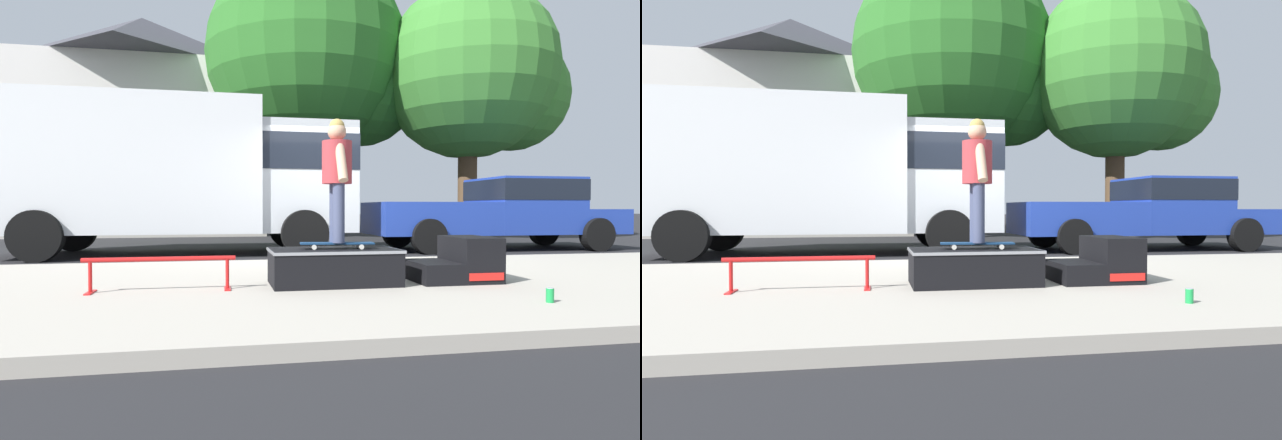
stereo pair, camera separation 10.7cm
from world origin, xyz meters
TOP-DOWN VIEW (x-y plane):
  - ground_plane at (0.00, 0.00)m, footprint 140.00×140.00m
  - sidewalk_slab at (0.00, -3.00)m, footprint 50.00×5.00m
  - skate_box at (-0.97, -3.24)m, footprint 1.35×0.76m
  - kicker_ramp at (0.46, -3.24)m, footprint 0.89×0.75m
  - grind_rail at (-2.72, -3.34)m, footprint 1.44×0.28m
  - skateboard at (-0.93, -3.24)m, footprint 0.80×0.28m
  - skater_kid at (-0.93, -3.24)m, footprint 0.32×0.67m
  - soda_can at (0.62, -4.62)m, footprint 0.07×0.07m
  - box_truck at (-2.90, 2.20)m, footprint 6.91×2.63m
  - pickup_truck_blue at (4.10, 2.06)m, footprint 5.70×2.09m
  - street_tree_main at (0.85, 7.18)m, footprint 6.80×6.18m
  - street_tree_neighbour at (5.43, 5.65)m, footprint 5.68×5.16m
  - house_behind at (-5.14, 12.49)m, footprint 9.54×8.23m

SIDE VIEW (x-z plane):
  - ground_plane at x=0.00m, z-range 0.00..0.00m
  - sidewalk_slab at x=0.00m, z-range 0.00..0.12m
  - soda_can at x=0.62m, z-range 0.12..0.25m
  - skate_box at x=-0.97m, z-range 0.13..0.51m
  - kicker_ramp at x=0.46m, z-range 0.08..0.57m
  - grind_rail at x=-2.72m, z-range 0.20..0.54m
  - skateboard at x=-0.93m, z-range 0.52..0.59m
  - pickup_truck_blue at x=4.10m, z-range 0.09..1.70m
  - skater_kid at x=-0.93m, z-range 0.68..1.99m
  - box_truck at x=-2.90m, z-range 0.18..3.23m
  - house_behind at x=-5.14m, z-range 0.04..8.44m
  - street_tree_neighbour at x=5.43m, z-range 1.05..8.63m
  - street_tree_main at x=0.85m, z-range 1.11..9.88m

